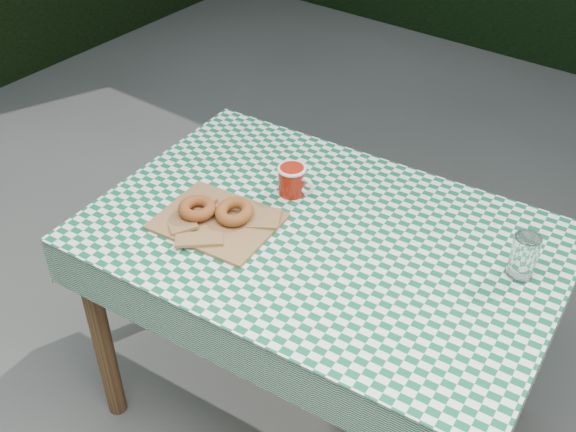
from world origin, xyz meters
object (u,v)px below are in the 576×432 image
object	(u,v)px
paper_bag	(218,220)
coffee_mug	(292,180)
drinking_glass	(523,256)
table	(318,330)

from	to	relation	value
paper_bag	coffee_mug	size ratio (longest dim) A/B	2.03
coffee_mug	drinking_glass	distance (m)	0.68
paper_bag	coffee_mug	xyz separation A→B (m)	(0.08, 0.24, 0.04)
table	coffee_mug	size ratio (longest dim) A/B	7.92
table	paper_bag	bearing A→B (deg)	-157.17
paper_bag	coffee_mug	bearing A→B (deg)	71.83
coffee_mug	drinking_glass	world-z (taller)	drinking_glass
table	coffee_mug	world-z (taller)	coffee_mug
drinking_glass	coffee_mug	bearing A→B (deg)	-174.98
coffee_mug	drinking_glass	xyz separation A→B (m)	(0.67, 0.06, 0.02)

